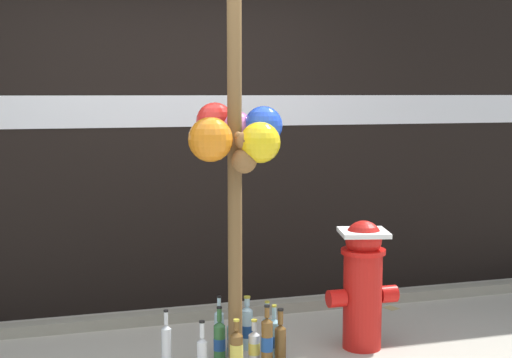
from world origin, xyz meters
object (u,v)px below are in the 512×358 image
at_px(bottle_1, 274,338).
at_px(bottle_7, 247,327).
at_px(bottle_8, 202,352).
at_px(bottle_10, 267,342).
at_px(bottle_9, 166,344).
at_px(bottle_0, 254,347).
at_px(bottle_11, 236,350).
at_px(bottle_2, 219,330).
at_px(bottle_4, 267,331).
at_px(bottle_6, 233,338).
at_px(bottle_5, 220,339).
at_px(bottle_3, 280,342).
at_px(fire_hydrant, 363,282).
at_px(memorial_post, 235,110).

bearing_deg(bottle_1, bottle_7, 113.84).
bearing_deg(bottle_8, bottle_10, -10.38).
bearing_deg(bottle_8, bottle_9, 144.60).
bearing_deg(bottle_0, bottle_1, 21.90).
distance_m(bottle_8, bottle_11, 0.21).
bearing_deg(bottle_7, bottle_1, -66.16).
bearing_deg(bottle_2, bottle_4, -9.19).
height_order(bottle_6, bottle_11, bottle_11).
bearing_deg(bottle_0, bottle_6, 110.57).
bearing_deg(bottle_8, bottle_5, 51.64).
distance_m(bottle_1, bottle_4, 0.18).
height_order(bottle_4, bottle_11, bottle_4).
bearing_deg(bottle_4, bottle_3, -90.35).
xyz_separation_m(bottle_4, bottle_5, (-0.33, -0.05, -0.01)).
height_order(bottle_0, bottle_3, bottle_3).
height_order(bottle_5, bottle_6, bottle_5).
distance_m(fire_hydrant, bottle_3, 0.70).
bearing_deg(bottle_2, fire_hydrant, -11.21).
xyz_separation_m(bottle_4, bottle_10, (-0.10, -0.32, 0.04)).
height_order(fire_hydrant, bottle_7, fire_hydrant).
bearing_deg(bottle_6, memorial_post, -98.65).
height_order(bottle_3, bottle_10, bottle_10).
distance_m(bottle_3, bottle_5, 0.40).
distance_m(memorial_post, bottle_2, 1.45).
bearing_deg(bottle_0, bottle_9, 166.52).
relative_size(bottle_1, bottle_11, 1.08).
relative_size(bottle_1, bottle_5, 1.06).
distance_m(bottle_2, bottle_7, 0.19).
xyz_separation_m(memorial_post, bottle_10, (0.16, -0.11, -1.40)).
height_order(memorial_post, bottle_11, memorial_post).
height_order(bottle_3, bottle_9, bottle_9).
bearing_deg(bottle_9, bottle_1, -5.59).
bearing_deg(bottle_0, bottle_10, -55.79).
distance_m(bottle_1, bottle_10, 0.17).
relative_size(memorial_post, bottle_9, 7.96).
bearing_deg(bottle_5, bottle_1, -21.58).
height_order(bottle_4, bottle_9, bottle_9).
height_order(bottle_3, bottle_7, bottle_3).
distance_m(bottle_1, bottle_6, 0.28).
distance_m(bottle_5, bottle_6, 0.10).
bearing_deg(fire_hydrant, bottle_7, 164.79).
height_order(bottle_1, bottle_10, bottle_10).
bearing_deg(bottle_2, bottle_1, -36.95).
height_order(fire_hydrant, bottle_0, fire_hydrant).
height_order(bottle_1, bottle_7, same).
distance_m(bottle_6, bottle_10, 0.33).
height_order(fire_hydrant, bottle_3, fire_hydrant).
height_order(bottle_10, bottle_11, bottle_10).
bearing_deg(bottle_7, bottle_0, -97.95).
distance_m(bottle_7, bottle_11, 0.41).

